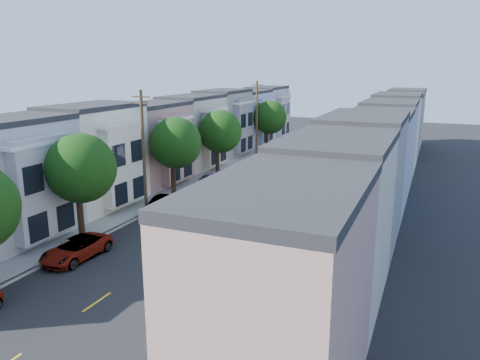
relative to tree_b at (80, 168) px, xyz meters
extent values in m
plane|color=black|center=(6.30, 5.45, -5.29)|extent=(160.00, 160.00, 0.00)
cube|color=black|center=(6.30, 20.45, -5.28)|extent=(12.00, 70.00, 0.02)
cube|color=gray|center=(0.25, 20.45, -5.22)|extent=(0.30, 70.00, 0.15)
cube|color=gray|center=(12.35, 20.45, -5.22)|extent=(0.30, 70.00, 0.15)
cube|color=gray|center=(-1.05, 20.45, -5.22)|extent=(2.60, 70.00, 0.15)
cube|color=gray|center=(13.65, 20.45, -5.22)|extent=(2.60, 70.00, 0.15)
cube|color=gold|center=(6.30, 20.45, -5.29)|extent=(0.12, 70.00, 0.01)
cube|color=#9FAACE|center=(-4.85, 20.45, -5.29)|extent=(5.00, 70.00, 8.50)
cube|color=#9FAACE|center=(17.45, 20.45, -5.29)|extent=(5.00, 70.00, 8.50)
cylinder|color=black|center=(-0.30, 0.00, -3.46)|extent=(0.44, 0.44, 3.67)
sphere|color=#154E0F|center=(0.00, 0.00, 0.02)|extent=(4.70, 4.70, 4.70)
cylinder|color=black|center=(-0.30, 12.46, -3.53)|extent=(0.44, 0.44, 3.52)
sphere|color=#154E0F|center=(0.00, 12.46, -0.13)|extent=(4.70, 4.70, 4.70)
cylinder|color=black|center=(-0.30, 22.01, -3.62)|extent=(0.44, 0.44, 3.35)
sphere|color=#154E0F|center=(0.00, 22.01, -0.30)|extent=(4.70, 4.70, 4.70)
cylinder|color=black|center=(-0.30, 38.48, -3.65)|extent=(0.44, 0.44, 3.28)
sphere|color=#154E0F|center=(0.00, 38.48, -0.36)|extent=(4.70, 4.70, 4.70)
cylinder|color=black|center=(12.90, 34.98, -3.91)|extent=(0.44, 0.44, 2.77)
sphere|color=#154E0F|center=(13.20, 34.98, -1.43)|extent=(3.10, 3.10, 3.10)
cylinder|color=#42301E|center=(0.00, 7.45, -0.29)|extent=(0.26, 0.26, 10.00)
cube|color=#42301E|center=(0.00, 7.45, 4.31)|extent=(1.60, 0.12, 0.12)
cylinder|color=#42301E|center=(0.00, 33.45, -0.29)|extent=(0.26, 0.26, 10.00)
cube|color=#42301E|center=(0.00, 33.45, 4.31)|extent=(1.60, 0.12, 0.12)
cube|color=white|center=(8.06, 18.60, -3.55)|extent=(2.24, 4.01, 2.19)
cube|color=white|center=(8.06, 21.54, -3.64)|extent=(2.24, 1.86, 2.02)
cube|color=black|center=(8.06, 19.44, -4.76)|extent=(2.06, 5.76, 0.22)
cube|color=#2D0A51|center=(7.73, 16.60, -3.29)|extent=(0.84, 0.04, 0.41)
cube|color=#198C1E|center=(8.48, 16.60, -3.29)|extent=(0.65, 0.04, 0.41)
cylinder|color=black|center=(7.05, 17.50, -4.87)|extent=(0.26, 0.84, 0.84)
cylinder|color=black|center=(9.06, 17.50, -4.87)|extent=(0.26, 0.84, 0.84)
cylinder|color=black|center=(7.05, 21.26, -4.87)|extent=(0.26, 0.84, 0.84)
cylinder|color=black|center=(9.06, 21.26, -4.87)|extent=(0.26, 0.84, 0.84)
imported|color=black|center=(8.44, 27.13, -4.60)|extent=(2.33, 4.50, 1.39)
imported|color=black|center=(1.40, -2.50, -4.61)|extent=(2.41, 4.97, 1.36)
imported|color=#94979E|center=(1.40, 7.71, -4.57)|extent=(1.58, 4.34, 1.44)
imported|color=#56101A|center=(1.40, 16.57, -4.57)|extent=(2.06, 4.83, 1.45)
imported|color=#444548|center=(11.20, -4.18, -4.64)|extent=(1.98, 4.39, 1.30)
imported|color=silver|center=(11.20, 5.45, -4.58)|extent=(1.62, 4.32, 1.43)
imported|color=black|center=(11.20, 24.18, -4.60)|extent=(2.37, 4.78, 1.38)
imported|color=#061633|center=(11.20, 32.37, -4.57)|extent=(1.58, 4.35, 1.44)
cylinder|color=black|center=(11.26, -5.84, -4.96)|extent=(0.13, 0.67, 0.67)
cylinder|color=black|center=(11.26, -7.30, -4.96)|extent=(0.13, 0.67, 0.67)
cube|color=black|center=(11.26, -6.57, -4.77)|extent=(0.23, 1.15, 0.19)
cube|color=#B2B2B2|center=(11.26, -6.31, -4.56)|extent=(0.29, 0.46, 0.23)
camera|label=1|loc=(21.74, -24.09, 6.69)|focal=35.00mm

